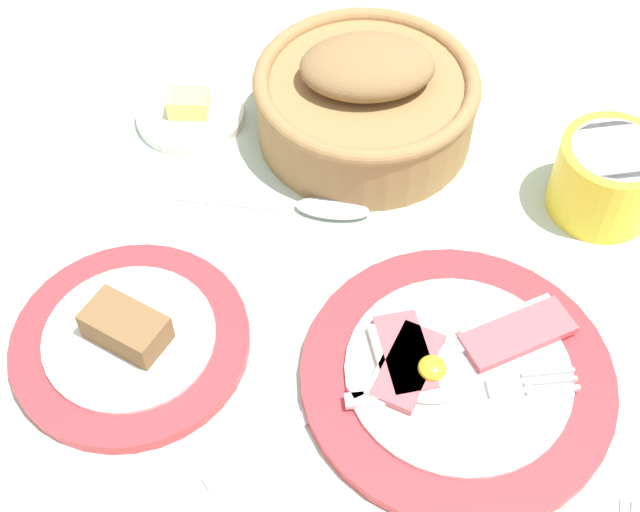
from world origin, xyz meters
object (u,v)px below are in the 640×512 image
(teaspoon_near_cup, at_px, (304,206))
(teaspoon_by_saucer, at_px, (178,501))
(bread_basket, at_px, (366,98))
(sugar_cup, at_px, (607,176))
(bread_plate, at_px, (130,339))
(butter_dish, at_px, (190,113))
(breakfast_plate, at_px, (455,373))

(teaspoon_near_cup, bearing_deg, teaspoon_by_saucer, -99.37)
(bread_basket, height_order, teaspoon_by_saucer, bread_basket)
(bread_basket, xyz_separation_m, teaspoon_near_cup, (-0.03, -0.11, -0.04))
(bread_basket, bearing_deg, sugar_cup, -10.74)
(bread_plate, distance_m, sugar_cup, 0.45)
(sugar_cup, distance_m, teaspoon_by_saucer, 0.47)
(bread_plate, bearing_deg, butter_dish, 98.40)
(butter_dish, bearing_deg, bread_plate, -81.60)
(breakfast_plate, xyz_separation_m, sugar_cup, (0.10, 0.22, 0.03))
(breakfast_plate, distance_m, sugar_cup, 0.24)
(breakfast_plate, bearing_deg, teaspoon_by_saucer, -140.15)
(butter_dish, bearing_deg, teaspoon_by_saucer, -72.58)
(teaspoon_by_saucer, bearing_deg, bread_plate, -105.98)
(butter_dish, bearing_deg, breakfast_plate, -38.12)
(breakfast_plate, xyz_separation_m, teaspoon_by_saucer, (-0.18, -0.15, -0.00))
(bread_basket, xyz_separation_m, butter_dish, (-0.18, -0.02, -0.04))
(breakfast_plate, bearing_deg, sugar_cup, 64.58)
(bread_plate, bearing_deg, teaspoon_by_saucer, -55.53)
(bread_basket, distance_m, teaspoon_near_cup, 0.13)
(bread_plate, relative_size, teaspoon_near_cup, 1.02)
(breakfast_plate, relative_size, teaspoon_near_cup, 1.31)
(bread_basket, bearing_deg, butter_dish, -172.89)
(sugar_cup, relative_size, bread_basket, 0.44)
(sugar_cup, height_order, bread_basket, bread_basket)
(breakfast_plate, distance_m, butter_dish, 0.39)
(bread_plate, relative_size, teaspoon_by_saucer, 1.23)
(breakfast_plate, bearing_deg, bread_basket, 116.33)
(sugar_cup, xyz_separation_m, bread_basket, (-0.23, 0.04, 0.01))
(bread_plate, relative_size, bread_basket, 0.91)
(butter_dish, bearing_deg, bread_basket, 7.11)
(sugar_cup, xyz_separation_m, teaspoon_near_cup, (-0.27, -0.07, -0.03))
(butter_dish, bearing_deg, sugar_cup, -3.11)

